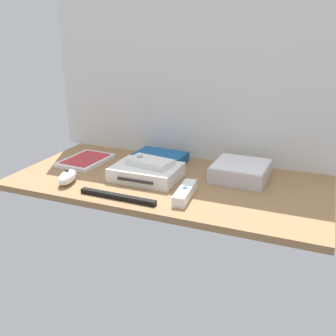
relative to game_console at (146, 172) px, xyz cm
name	(u,v)px	position (x,y,z in cm)	size (l,w,h in cm)	color
ground_plane	(168,183)	(6.86, 1.59, -3.20)	(100.00, 48.00, 2.00)	#936D47
back_wall	(195,70)	(6.86, 26.19, 29.80)	(110.00, 1.20, 64.00)	silver
game_console	(146,172)	(0.00, 0.00, 0.00)	(21.04, 16.54, 4.40)	white
mini_computer	(240,171)	(28.07, 11.30, 0.44)	(17.43, 17.43, 5.30)	silver
game_case	(86,160)	(-27.16, 6.03, -1.44)	(14.70, 19.77, 1.56)	white
network_router	(160,158)	(-2.38, 16.37, -0.50)	(18.74, 13.21, 3.40)	#145193
remote_wand	(185,193)	(16.66, -9.52, -0.69)	(4.86, 15.06, 3.40)	white
remote_nunchuk	(67,177)	(-21.19, -13.09, -0.16)	(6.65, 10.76, 5.10)	white
remote_classic_pad	(150,162)	(0.87, 0.84, 3.21)	(15.57, 10.37, 2.40)	white
sensor_bar	(118,197)	(-0.79, -17.67, -1.50)	(24.00, 1.80, 1.40)	black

